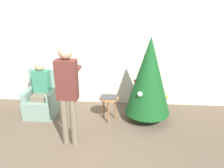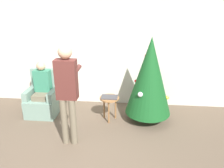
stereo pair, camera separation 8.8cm
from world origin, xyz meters
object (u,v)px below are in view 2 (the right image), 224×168
armchair (44,99)px  side_stool (109,101)px  person_seated (42,86)px  person_standing (67,87)px  christmas_tree (150,76)px

armchair → side_stool: (1.56, -0.21, 0.12)m
person_seated → person_standing: person_standing is taller
christmas_tree → person_standing: bearing=-147.4°
christmas_tree → person_standing: christmas_tree is taller
armchair → person_standing: 1.60m
armchair → person_standing: (0.92, -1.07, 0.75)m
person_standing → person_seated: bearing=131.7°
person_standing → side_stool: bearing=53.2°
armchair → christmas_tree: bearing=-2.9°
side_stool → person_standing: bearing=-126.8°
armchair → person_standing: bearing=-49.2°
armchair → person_standing: person_standing is taller
person_seated → armchair: bearing=90.0°
christmas_tree → person_seated: size_ratio=1.50×
person_seated → christmas_tree: bearing=-2.1°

